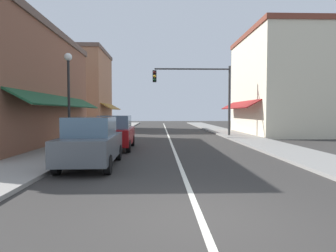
{
  "coord_description": "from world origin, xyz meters",
  "views": [
    {
      "loc": [
        -0.75,
        -5.09,
        1.95
      ],
      "look_at": [
        -0.2,
        12.88,
        1.08
      ],
      "focal_mm": 30.75,
      "sensor_mm": 36.0,
      "label": 1
    }
  ],
  "objects": [
    {
      "name": "parked_car_second_left",
      "position": [
        -3.05,
        10.02,
        0.88
      ],
      "size": [
        1.85,
        4.13,
        1.77
      ],
      "rotation": [
        0.0,
        0.0,
        0.02
      ],
      "color": "maroon",
      "rests_on": "ground"
    },
    {
      "name": "sidewalk_right",
      "position": [
        5.5,
        18.0,
        0.06
      ],
      "size": [
        2.6,
        56.0,
        0.12
      ],
      "primitive_type": "cube",
      "color": "gray",
      "rests_on": "ground"
    },
    {
      "name": "lane_center_stripe",
      "position": [
        0.0,
        18.0,
        0.0
      ],
      "size": [
        0.14,
        52.0,
        0.01
      ],
      "primitive_type": "cube",
      "color": "silver",
      "rests_on": "ground"
    },
    {
      "name": "sidewalk_left",
      "position": [
        -5.5,
        18.0,
        0.06
      ],
      "size": [
        2.6,
        56.0,
        0.12
      ],
      "primitive_type": "cube",
      "color": "gray",
      "rests_on": "ground"
    },
    {
      "name": "traffic_signal_mast_arm",
      "position": [
        2.61,
        17.49,
        3.88
      ],
      "size": [
        6.15,
        0.5,
        5.58
      ],
      "color": "#333333",
      "rests_on": "ground"
    },
    {
      "name": "ground_plane",
      "position": [
        0.0,
        18.0,
        0.0
      ],
      "size": [
        80.0,
        80.0,
        0.0
      ],
      "primitive_type": "plane",
      "color": "#33302D"
    },
    {
      "name": "street_lamp_left_near",
      "position": [
        -4.99,
        8.57,
        3.17
      ],
      "size": [
        0.36,
        0.36,
        4.7
      ],
      "color": "black",
      "rests_on": "ground"
    },
    {
      "name": "storefront_left_block",
      "position": [
        -9.4,
        12.0,
        3.46
      ],
      "size": [
        6.52,
        14.2,
        6.91
      ],
      "color": "brown",
      "rests_on": "ground"
    },
    {
      "name": "storefront_far_left",
      "position": [
        -9.69,
        28.0,
        4.44
      ],
      "size": [
        7.09,
        8.2,
        8.87
      ],
      "color": "#9E6B4C",
      "rests_on": "ground"
    },
    {
      "name": "storefront_right_block",
      "position": [
        9.51,
        20.0,
        4.42
      ],
      "size": [
        6.74,
        10.2,
        8.83
      ],
      "color": "beige",
      "rests_on": "ground"
    },
    {
      "name": "parked_car_nearest_left",
      "position": [
        -3.17,
        5.16,
        0.88
      ],
      "size": [
        1.84,
        4.13,
        1.77
      ],
      "rotation": [
        0.0,
        0.0,
        0.02
      ],
      "color": "#4C5156",
      "rests_on": "ground"
    }
  ]
}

